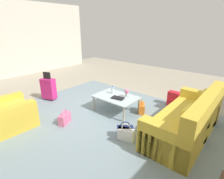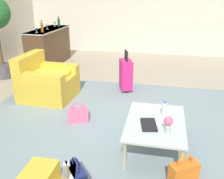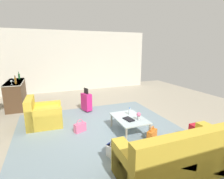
% 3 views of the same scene
% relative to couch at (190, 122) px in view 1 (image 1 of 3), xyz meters
% --- Properties ---
extents(ground_plane, '(12.00, 12.00, 0.00)m').
position_rel_couch_xyz_m(ground_plane, '(2.20, 0.60, -0.32)').
color(ground_plane, '#A89E89').
extents(wall_right, '(0.12, 8.00, 3.10)m').
position_rel_couch_xyz_m(wall_right, '(7.26, 0.60, 1.23)').
color(wall_right, beige).
rests_on(wall_right, ground).
extents(area_rug, '(5.20, 4.40, 0.01)m').
position_rel_couch_xyz_m(area_rug, '(1.60, 0.80, -0.31)').
color(area_rug, gray).
rests_on(area_rug, ground).
extents(couch, '(0.88, 2.20, 0.93)m').
position_rel_couch_xyz_m(couch, '(0.00, 0.00, 0.00)').
color(couch, gold).
rests_on(couch, ground).
extents(armchair, '(0.93, 0.99, 0.85)m').
position_rel_couch_xyz_m(armchair, '(3.10, 2.27, -0.02)').
color(armchair, gold).
rests_on(armchair, ground).
extents(coffee_table, '(1.08, 0.74, 0.41)m').
position_rel_couch_xyz_m(coffee_table, '(1.80, 0.10, 0.05)').
color(coffee_table, silver).
rests_on(coffee_table, ground).
extents(water_bottle, '(0.06, 0.06, 0.20)m').
position_rel_couch_xyz_m(water_bottle, '(2.00, 0.00, 0.19)').
color(water_bottle, silver).
rests_on(water_bottle, coffee_table).
extents(coffee_table_book, '(0.33, 0.24, 0.03)m').
position_rel_couch_xyz_m(coffee_table_book, '(1.68, 0.18, 0.11)').
color(coffee_table_book, black).
rests_on(coffee_table_book, coffee_table).
extents(flower_vase, '(0.11, 0.11, 0.21)m').
position_rel_couch_xyz_m(flower_vase, '(1.58, -0.05, 0.22)').
color(flower_vase, '#B2B7BC').
rests_on(flower_vase, coffee_table).
extents(suitcase_magenta, '(0.45, 0.34, 0.85)m').
position_rel_couch_xyz_m(suitcase_magenta, '(3.80, 0.80, 0.04)').
color(suitcase_magenta, '#D12375').
rests_on(suitcase_magenta, ground).
extents(handbag_navy, '(0.34, 0.31, 0.36)m').
position_rel_couch_xyz_m(handbag_navy, '(0.93, 0.88, -0.19)').
color(handbag_navy, navy).
rests_on(handbag_navy, ground).
extents(handbag_orange, '(0.29, 0.35, 0.36)m').
position_rel_couch_xyz_m(handbag_orange, '(1.24, -0.25, -0.19)').
color(handbag_orange, orange).
rests_on(handbag_orange, ground).
extents(handbag_white, '(0.35, 0.22, 0.36)m').
position_rel_couch_xyz_m(handbag_white, '(0.87, 0.93, -0.19)').
color(handbag_white, white).
rests_on(handbag_white, ground).
extents(handbag_pink, '(0.25, 0.35, 0.36)m').
position_rel_couch_xyz_m(handbag_pink, '(2.29, 1.33, -0.19)').
color(handbag_pink, pink).
rests_on(handbag_pink, ground).
extents(backpack_red, '(0.30, 0.25, 0.40)m').
position_rel_couch_xyz_m(backpack_red, '(0.80, -1.19, -0.12)').
color(backpack_red, red).
rests_on(backpack_red, ground).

